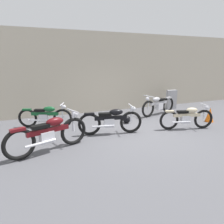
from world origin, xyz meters
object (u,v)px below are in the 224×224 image
(stone_marker, at_px, (171,99))
(traffic_cone, at_px, (210,115))
(motorcycle_maroon, at_px, (49,134))
(motorcycle_silver, at_px, (158,105))
(motorcycle_green, at_px, (45,116))
(helmet, at_px, (127,119))
(motorcycle_black, at_px, (111,121))
(motorcycle_cream, at_px, (187,117))

(stone_marker, relative_size, traffic_cone, 1.70)
(traffic_cone, height_order, motorcycle_maroon, motorcycle_maroon)
(stone_marker, relative_size, motorcycle_maroon, 0.43)
(motorcycle_silver, bearing_deg, motorcycle_green, -15.34)
(traffic_cone, relative_size, motorcycle_silver, 0.28)
(stone_marker, bearing_deg, helmet, -156.33)
(helmet, relative_size, motorcycle_black, 0.14)
(traffic_cone, height_order, motorcycle_black, motorcycle_black)
(motorcycle_black, height_order, motorcycle_green, motorcycle_black)
(stone_marker, xyz_separation_m, helmet, (-3.11, -1.36, -0.32))
(helmet, distance_m, motorcycle_green, 2.97)
(motorcycle_cream, xyz_separation_m, motorcycle_silver, (0.21, 2.02, 0.02))
(helmet, height_order, motorcycle_green, motorcycle_green)
(traffic_cone, relative_size, motorcycle_green, 0.30)
(stone_marker, distance_m, helmet, 3.41)
(traffic_cone, bearing_deg, motorcycle_black, 177.97)
(motorcycle_black, relative_size, motorcycle_green, 1.13)
(helmet, bearing_deg, motorcycle_maroon, -153.09)
(motorcycle_cream, distance_m, motorcycle_green, 4.96)
(motorcycle_cream, xyz_separation_m, motorcycle_maroon, (-4.59, -0.10, 0.07))
(motorcycle_black, bearing_deg, helmet, 53.81)
(helmet, distance_m, motorcycle_black, 1.36)
(stone_marker, xyz_separation_m, motorcycle_cream, (-1.48, -2.77, -0.05))
(traffic_cone, xyz_separation_m, motorcycle_black, (-4.09, 0.15, 0.17))
(stone_marker, distance_m, traffic_cone, 2.40)
(stone_marker, relative_size, motorcycle_silver, 0.47)
(motorcycle_silver, bearing_deg, motorcycle_black, 12.69)
(stone_marker, distance_m, motorcycle_maroon, 6.71)
(traffic_cone, distance_m, motorcycle_silver, 2.08)
(motorcycle_green, relative_size, motorcycle_maroon, 0.84)
(motorcycle_silver, bearing_deg, motorcycle_cream, 68.93)
(motorcycle_black, distance_m, motorcycle_silver, 3.20)
(motorcycle_cream, height_order, motorcycle_maroon, motorcycle_maroon)
(motorcycle_black, relative_size, motorcycle_maroon, 0.95)
(helmet, xyz_separation_m, traffic_cone, (3.10, -1.03, 0.13))
(helmet, distance_m, motorcycle_cream, 2.17)
(stone_marker, xyz_separation_m, motorcycle_silver, (-1.27, -0.75, -0.03))
(helmet, bearing_deg, motorcycle_black, -138.36)
(stone_marker, distance_m, motorcycle_green, 6.05)
(motorcycle_black, bearing_deg, traffic_cone, 10.14)
(stone_marker, height_order, motorcycle_maroon, motorcycle_maroon)
(motorcycle_black, bearing_deg, motorcycle_maroon, -150.34)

